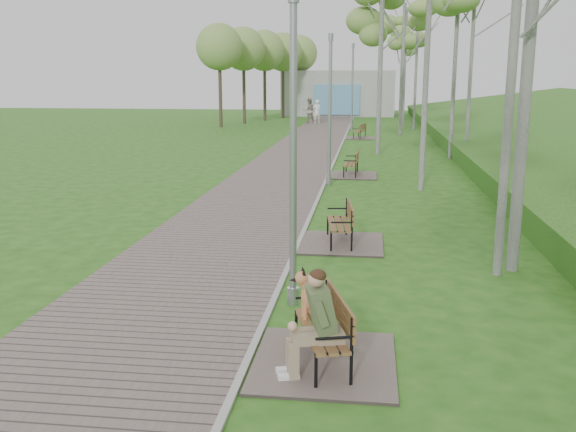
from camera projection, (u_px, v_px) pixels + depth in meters
name	position (u px, v px, depth m)	size (l,w,h in m)	color
ground	(262.00, 329.00, 9.27)	(120.00, 120.00, 0.00)	#235215
walkway	(301.00, 152.00, 30.31)	(3.50, 67.00, 0.04)	#665753
kerb	(338.00, 153.00, 30.09)	(0.10, 67.00, 0.05)	#999993
building_north	(338.00, 93.00, 58.41)	(10.00, 5.20, 4.00)	#9E9E99
bench_main	(317.00, 332.00, 8.04)	(1.79, 1.99, 1.57)	#665753
bench_second	(339.00, 235.00, 13.89)	(1.82, 2.02, 1.11)	#665753
bench_third	(351.00, 170.00, 23.35)	(1.80, 2.00, 1.10)	#665753
bench_far	(359.00, 135.00, 37.14)	(1.71, 1.91, 1.05)	#665753
lamp_post_near	(293.00, 164.00, 9.78)	(0.19, 0.19, 4.85)	gray
lamp_post_second	(330.00, 116.00, 20.97)	(0.19, 0.19, 4.90)	gray
lamp_post_third	(352.00, 90.00, 42.78)	(0.22, 0.22, 5.65)	gray
pedestrian_near	(317.00, 112.00, 48.32)	(0.66, 0.43, 1.81)	white
pedestrian_far	(309.00, 111.00, 48.79)	(0.92, 0.72, 1.90)	gray
birch_mid_c	(382.00, 2.00, 28.31)	(2.84, 2.84, 8.62)	silver
birch_far_b	(404.00, 28.00, 38.02)	(2.75, 2.75, 8.09)	silver
birch_distant_a	(406.00, 30.00, 45.14)	(2.67, 2.67, 8.56)	silver
birch_distant_b	(402.00, 37.00, 54.84)	(2.71, 2.71, 8.66)	silver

